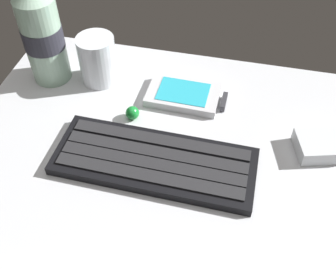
{
  "coord_description": "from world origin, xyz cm",
  "views": [
    {
      "loc": [
        8.8,
        -38.27,
        45.77
      ],
      "look_at": [
        0.0,
        0.0,
        3.0
      ],
      "focal_mm": 42.69,
      "sensor_mm": 36.0,
      "label": 1
    }
  ],
  "objects_px": {
    "juice_cup": "(98,61)",
    "water_bottle": "(42,33)",
    "charger_block": "(320,146)",
    "keyboard": "(155,161)",
    "trackball_mouse": "(132,113)",
    "handheld_device": "(187,95)"
  },
  "relations": [
    {
      "from": "juice_cup",
      "to": "charger_block",
      "type": "xyz_separation_m",
      "value": [
        0.37,
        -0.09,
        -0.03
      ]
    },
    {
      "from": "charger_block",
      "to": "trackball_mouse",
      "type": "relative_size",
      "value": 3.18
    },
    {
      "from": "handheld_device",
      "to": "trackball_mouse",
      "type": "bearing_deg",
      "value": -139.7
    },
    {
      "from": "water_bottle",
      "to": "juice_cup",
      "type": "bearing_deg",
      "value": 7.23
    },
    {
      "from": "juice_cup",
      "to": "trackball_mouse",
      "type": "bearing_deg",
      "value": -44.1
    },
    {
      "from": "handheld_device",
      "to": "juice_cup",
      "type": "relative_size",
      "value": 1.52
    },
    {
      "from": "water_bottle",
      "to": "trackball_mouse",
      "type": "relative_size",
      "value": 9.45
    },
    {
      "from": "juice_cup",
      "to": "water_bottle",
      "type": "distance_m",
      "value": 0.1
    },
    {
      "from": "trackball_mouse",
      "to": "keyboard",
      "type": "bearing_deg",
      "value": -55.7
    },
    {
      "from": "water_bottle",
      "to": "trackball_mouse",
      "type": "xyz_separation_m",
      "value": [
        0.17,
        -0.07,
        -0.08
      ]
    },
    {
      "from": "keyboard",
      "to": "charger_block",
      "type": "height_order",
      "value": "charger_block"
    },
    {
      "from": "keyboard",
      "to": "juice_cup",
      "type": "relative_size",
      "value": 3.43
    },
    {
      "from": "handheld_device",
      "to": "trackball_mouse",
      "type": "distance_m",
      "value": 0.1
    },
    {
      "from": "water_bottle",
      "to": "charger_block",
      "type": "relative_size",
      "value": 2.97
    },
    {
      "from": "handheld_device",
      "to": "charger_block",
      "type": "height_order",
      "value": "charger_block"
    },
    {
      "from": "water_bottle",
      "to": "trackball_mouse",
      "type": "height_order",
      "value": "water_bottle"
    },
    {
      "from": "keyboard",
      "to": "juice_cup",
      "type": "bearing_deg",
      "value": 130.45
    },
    {
      "from": "handheld_device",
      "to": "juice_cup",
      "type": "xyz_separation_m",
      "value": [
        -0.16,
        0.02,
        0.03
      ]
    },
    {
      "from": "juice_cup",
      "to": "trackball_mouse",
      "type": "relative_size",
      "value": 3.86
    },
    {
      "from": "juice_cup",
      "to": "water_bottle",
      "type": "height_order",
      "value": "water_bottle"
    },
    {
      "from": "keyboard",
      "to": "trackball_mouse",
      "type": "distance_m",
      "value": 0.1
    },
    {
      "from": "charger_block",
      "to": "keyboard",
      "type": "bearing_deg",
      "value": -161.12
    }
  ]
}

